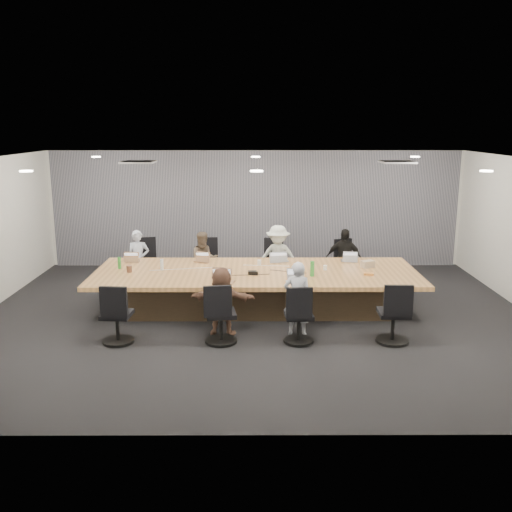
{
  "coord_description": "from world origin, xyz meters",
  "views": [
    {
      "loc": [
        -0.04,
        -9.77,
        3.4
      ],
      "look_at": [
        0.0,
        0.4,
        1.05
      ],
      "focal_mm": 40.0,
      "sensor_mm": 36.0,
      "label": 1
    }
  ],
  "objects_px": {
    "bottle_green_left": "(119,263)",
    "chair_4": "(117,319)",
    "chair_0": "(142,266)",
    "chair_7": "(393,318)",
    "person_1": "(204,261)",
    "bottle_green_right": "(312,269)",
    "stapler": "(253,273)",
    "person_6": "(297,298)",
    "person_5": "(222,301)",
    "canvas_bag": "(368,264)",
    "bottle_clear": "(162,265)",
    "laptop_2": "(279,261)",
    "chair_6": "(299,320)",
    "snack_packet": "(369,274)",
    "laptop_0": "(133,261)",
    "laptop_1": "(202,261)",
    "chair_5": "(221,318)",
    "laptop_5": "(224,282)",
    "chair_2": "(277,267)",
    "conference_table": "(256,288)",
    "chair_3": "(341,268)",
    "laptop_3": "(348,260)",
    "person_2": "(278,258)",
    "chair_1": "(206,267)",
    "person_0": "(138,260)",
    "mug_brown": "(129,269)"
  },
  "relations": [
    {
      "from": "chair_2",
      "to": "laptop_1",
      "type": "distance_m",
      "value": 1.83
    },
    {
      "from": "chair_0",
      "to": "person_5",
      "type": "height_order",
      "value": "person_5"
    },
    {
      "from": "conference_table",
      "to": "chair_2",
      "type": "distance_m",
      "value": 1.76
    },
    {
      "from": "chair_0",
      "to": "canvas_bag",
      "type": "bearing_deg",
      "value": 146.93
    },
    {
      "from": "chair_0",
      "to": "person_5",
      "type": "xyz_separation_m",
      "value": [
        1.9,
        -3.05,
        0.17
      ]
    },
    {
      "from": "laptop_3",
      "to": "mug_brown",
      "type": "distance_m",
      "value": 4.28
    },
    {
      "from": "chair_2",
      "to": "person_0",
      "type": "height_order",
      "value": "person_0"
    },
    {
      "from": "chair_1",
      "to": "stapler",
      "type": "height_order",
      "value": "stapler"
    },
    {
      "from": "laptop_2",
      "to": "person_5",
      "type": "relative_size",
      "value": 0.3
    },
    {
      "from": "chair_3",
      "to": "laptop_0",
      "type": "distance_m",
      "value": 4.42
    },
    {
      "from": "canvas_bag",
      "to": "chair_5",
      "type": "bearing_deg",
      "value": -143.85
    },
    {
      "from": "bottle_clear",
      "to": "stapler",
      "type": "distance_m",
      "value": 1.75
    },
    {
      "from": "bottle_green_left",
      "to": "bottle_clear",
      "type": "bearing_deg",
      "value": -6.95
    },
    {
      "from": "person_6",
      "to": "laptop_5",
      "type": "bearing_deg",
      "value": -13.42
    },
    {
      "from": "chair_2",
      "to": "chair_5",
      "type": "xyz_separation_m",
      "value": [
        -1.03,
        -3.4,
        0.02
      ]
    },
    {
      "from": "chair_6",
      "to": "snack_packet",
      "type": "relative_size",
      "value": 4.23
    },
    {
      "from": "bottle_green_left",
      "to": "stapler",
      "type": "height_order",
      "value": "bottle_green_left"
    },
    {
      "from": "chair_4",
      "to": "person_1",
      "type": "height_order",
      "value": "person_1"
    },
    {
      "from": "chair_0",
      "to": "chair_7",
      "type": "bearing_deg",
      "value": 127.91
    },
    {
      "from": "laptop_2",
      "to": "chair_4",
      "type": "bearing_deg",
      "value": 35.15
    },
    {
      "from": "chair_5",
      "to": "bottle_green_left",
      "type": "height_order",
      "value": "bottle_green_left"
    },
    {
      "from": "laptop_5",
      "to": "bottle_green_right",
      "type": "distance_m",
      "value": 1.63
    },
    {
      "from": "conference_table",
      "to": "person_6",
      "type": "height_order",
      "value": "person_6"
    },
    {
      "from": "chair_3",
      "to": "stapler",
      "type": "relative_size",
      "value": 4.21
    },
    {
      "from": "bottle_clear",
      "to": "snack_packet",
      "type": "relative_size",
      "value": 1.15
    },
    {
      "from": "chair_0",
      "to": "bottle_clear",
      "type": "xyz_separation_m",
      "value": [
        0.7,
        -1.61,
        0.44
      ]
    },
    {
      "from": "chair_6",
      "to": "stapler",
      "type": "height_order",
      "value": "stapler"
    },
    {
      "from": "chair_3",
      "to": "person_2",
      "type": "distance_m",
      "value": 1.46
    },
    {
      "from": "chair_4",
      "to": "chair_7",
      "type": "bearing_deg",
      "value": 4.64
    },
    {
      "from": "bottle_green_left",
      "to": "chair_4",
      "type": "bearing_deg",
      "value": -78.8
    },
    {
      "from": "person_2",
      "to": "person_5",
      "type": "distance_m",
      "value": 2.89
    },
    {
      "from": "laptop_3",
      "to": "laptop_5",
      "type": "bearing_deg",
      "value": 39.57
    },
    {
      "from": "chair_6",
      "to": "stapler",
      "type": "distance_m",
      "value": 1.64
    },
    {
      "from": "person_0",
      "to": "person_6",
      "type": "height_order",
      "value": "person_0"
    },
    {
      "from": "chair_7",
      "to": "bottle_clear",
      "type": "relative_size",
      "value": 3.99
    },
    {
      "from": "stapler",
      "to": "person_6",
      "type": "bearing_deg",
      "value": -46.7
    },
    {
      "from": "laptop_3",
      "to": "bottle_green_right",
      "type": "bearing_deg",
      "value": 60.43
    },
    {
      "from": "chair_1",
      "to": "person_6",
      "type": "xyz_separation_m",
      "value": [
        1.76,
        -3.05,
        0.22
      ]
    },
    {
      "from": "person_5",
      "to": "bottle_green_left",
      "type": "height_order",
      "value": "person_5"
    },
    {
      "from": "bottle_green_right",
      "to": "stapler",
      "type": "bearing_deg",
      "value": 175.5
    },
    {
      "from": "stapler",
      "to": "snack_packet",
      "type": "relative_size",
      "value": 0.99
    },
    {
      "from": "chair_5",
      "to": "person_2",
      "type": "bearing_deg",
      "value": 63.05
    },
    {
      "from": "snack_packet",
      "to": "laptop_5",
      "type": "bearing_deg",
      "value": -169.12
    },
    {
      "from": "conference_table",
      "to": "chair_3",
      "type": "xyz_separation_m",
      "value": [
        1.85,
        1.7,
        -0.03
      ]
    },
    {
      "from": "bottle_clear",
      "to": "person_5",
      "type": "bearing_deg",
      "value": -50.11
    },
    {
      "from": "laptop_0",
      "to": "laptop_1",
      "type": "bearing_deg",
      "value": -177.5
    },
    {
      "from": "chair_3",
      "to": "laptop_5",
      "type": "height_order",
      "value": "laptop_5"
    },
    {
      "from": "person_1",
      "to": "bottle_green_right",
      "type": "bearing_deg",
      "value": -51.8
    },
    {
      "from": "conference_table",
      "to": "laptop_2",
      "type": "distance_m",
      "value": 0.99
    },
    {
      "from": "chair_7",
      "to": "laptop_2",
      "type": "height_order",
      "value": "chair_7"
    }
  ]
}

